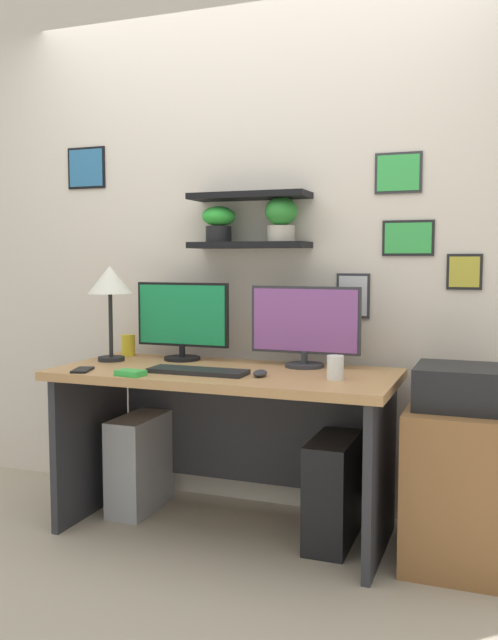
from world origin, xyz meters
name	(u,v)px	position (x,y,z in m)	size (l,w,h in m)	color
ground_plane	(225,531)	(0.00, 0.00, 0.00)	(8.00, 8.00, 0.00)	tan
back_wall_assembly	(258,238)	(0.00, 0.44, 1.35)	(4.40, 0.24, 2.70)	beige
desk	(229,414)	(0.00, 0.05, 0.54)	(1.54, 0.68, 0.75)	tan
monitor_left	(182,320)	(-0.31, 0.22, 0.95)	(0.48, 0.18, 0.38)	black
monitor_right	(305,325)	(0.31, 0.22, 0.94)	(0.52, 0.18, 0.37)	#2D2D33
keyboard	(198,371)	(-0.07, -0.13, 0.76)	(0.44, 0.14, 0.02)	black
computer_mouse	(260,373)	(0.21, -0.11, 0.77)	(0.06, 0.09, 0.03)	#2D2D33
desk_lamp	(110,284)	(-0.63, 0.06, 1.13)	(0.21, 0.21, 0.47)	black
cell_phone	(82,370)	(-0.58, -0.25, 0.76)	(0.07, 0.14, 0.01)	black
pen_cup	(335,368)	(0.52, -0.06, 0.80)	(0.07, 0.07, 0.10)	white
scissors_tray	(131,373)	(-0.32, -0.28, 0.76)	(0.12, 0.08, 0.02)	green
water_cup	(128,345)	(-0.64, 0.25, 0.81)	(0.07, 0.07, 0.11)	yellow
drawer_cabinet	(461,486)	(1.03, 0.04, 0.32)	(0.44, 0.50, 0.65)	brown
printer	(464,387)	(1.03, 0.04, 0.73)	(0.38, 0.34, 0.17)	black
computer_tower_left	(140,462)	(-0.50, 0.11, 0.24)	(0.18, 0.40, 0.47)	#99999E
computer_tower_right	(333,491)	(0.49, 0.05, 0.23)	(0.18, 0.40, 0.47)	black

